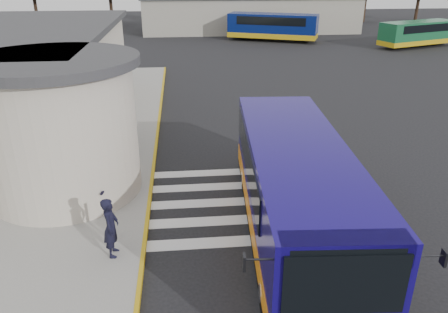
{
  "coord_description": "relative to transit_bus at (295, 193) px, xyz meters",
  "views": [
    {
      "loc": [
        -2.76,
        -14.13,
        7.65
      ],
      "look_at": [
        -1.42,
        -0.5,
        1.63
      ],
      "focal_mm": 35.0,
      "sensor_mm": 36.0,
      "label": 1
    }
  ],
  "objects": [
    {
      "name": "transit_bus",
      "position": [
        0.0,
        0.0,
        0.0
      ],
      "size": [
        3.92,
        10.75,
        2.99
      ],
      "rotation": [
        0.0,
        0.0,
        -0.06
      ],
      "color": "#120860",
      "rests_on": "ground"
    },
    {
      "name": "sidewalk",
      "position": [
        -9.47,
        6.97,
        -1.35
      ],
      "size": [
        10.0,
        34.0,
        0.15
      ],
      "primitive_type": "cube",
      "color": "gray",
      "rests_on": "ground"
    },
    {
      "name": "crosswalk",
      "position": [
        -0.97,
        2.17,
        -1.42
      ],
      "size": [
        8.0,
        5.35,
        0.01
      ],
      "color": "silver",
      "rests_on": "ground"
    },
    {
      "name": "far_bus_b",
      "position": [
        20.63,
        31.92,
        -0.02
      ],
      "size": [
        8.7,
        5.12,
        2.17
      ],
      "rotation": [
        0.0,
        0.0,
        1.92
      ],
      "color": "#175732",
      "rests_on": "ground"
    },
    {
      "name": "depot_building",
      "position": [
        5.53,
        44.97,
        0.68
      ],
      "size": [
        26.4,
        8.4,
        4.2
      ],
      "color": "gray",
      "rests_on": "ground"
    },
    {
      "name": "ground",
      "position": [
        -0.47,
        2.97,
        -1.43
      ],
      "size": [
        140.0,
        140.0,
        0.0
      ],
      "primitive_type": "plane",
      "color": "black",
      "rests_on": "ground"
    },
    {
      "name": "curb_strip",
      "position": [
        -4.52,
        6.97,
        -1.35
      ],
      "size": [
        0.12,
        34.0,
        0.16
      ],
      "primitive_type": "cube",
      "color": "gold",
      "rests_on": "ground"
    },
    {
      "name": "pedestrian_a",
      "position": [
        -5.33,
        -0.7,
        -0.39
      ],
      "size": [
        0.44,
        0.66,
        1.77
      ],
      "primitive_type": "imported",
      "rotation": [
        0.0,
        0.0,
        1.54
      ],
      "color": "black",
      "rests_on": "sidewalk"
    },
    {
      "name": "pedestrian_b",
      "position": [
        -6.07,
        1.62,
        -0.47
      ],
      "size": [
        0.92,
        0.98,
        1.61
      ],
      "primitive_type": "imported",
      "rotation": [
        0.0,
        0.0,
        -1.05
      ],
      "color": "black",
      "rests_on": "sidewalk"
    },
    {
      "name": "station_building",
      "position": [
        -11.31,
        9.88,
        1.14
      ],
      "size": [
        12.7,
        18.7,
        4.8
      ],
      "color": "beige",
      "rests_on": "ground"
    },
    {
      "name": "bollard",
      "position": [
        -5.55,
        0.04,
        -0.69
      ],
      "size": [
        0.1,
        0.1,
        1.18
      ],
      "primitive_type": "cylinder",
      "color": "black",
      "rests_on": "sidewalk"
    },
    {
      "name": "far_bus_a",
      "position": [
        6.85,
        37.14,
        0.18
      ],
      "size": [
        9.86,
        6.2,
        2.47
      ],
      "rotation": [
        0.0,
        0.0,
        1.17
      ],
      "color": "#071552",
      "rests_on": "ground"
    }
  ]
}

